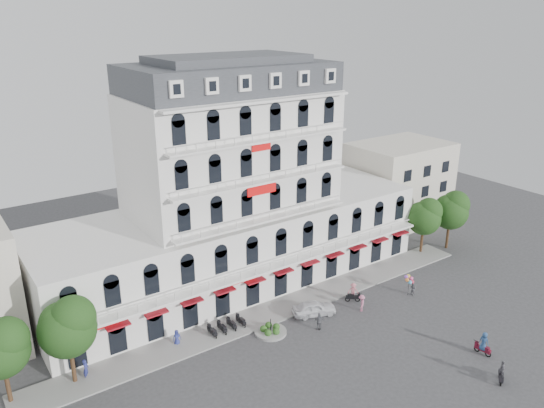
{
  "coord_description": "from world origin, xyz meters",
  "views": [
    {
      "loc": [
        -28.69,
        -30.95,
        29.88
      ],
      "look_at": [
        -0.03,
        10.0,
        11.8
      ],
      "focal_mm": 35.0,
      "sensor_mm": 36.0,
      "label": 1
    }
  ],
  "objects_px": {
    "parked_car": "(314,308)",
    "rider_east": "(484,343)",
    "rider_center": "(353,292)",
    "rider_northeast": "(502,371)",
    "balloon_vendor": "(411,285)"
  },
  "relations": [
    {
      "from": "parked_car",
      "to": "balloon_vendor",
      "type": "distance_m",
      "value": 11.86
    },
    {
      "from": "balloon_vendor",
      "to": "parked_car",
      "type": "bearing_deg",
      "value": 165.08
    },
    {
      "from": "parked_car",
      "to": "rider_east",
      "type": "height_order",
      "value": "rider_east"
    },
    {
      "from": "rider_northeast",
      "to": "rider_center",
      "type": "xyz_separation_m",
      "value": [
        -1.14,
        17.17,
        0.15
      ]
    },
    {
      "from": "parked_car",
      "to": "rider_east",
      "type": "relative_size",
      "value": 1.99
    },
    {
      "from": "rider_east",
      "to": "rider_center",
      "type": "xyz_separation_m",
      "value": [
        -3.31,
        13.92,
        0.03
      ]
    },
    {
      "from": "parked_car",
      "to": "rider_northeast",
      "type": "bearing_deg",
      "value": -140.27
    },
    {
      "from": "rider_east",
      "to": "rider_center",
      "type": "bearing_deg",
      "value": 7.17
    },
    {
      "from": "parked_car",
      "to": "rider_center",
      "type": "bearing_deg",
      "value": -74.12
    },
    {
      "from": "rider_east",
      "to": "parked_car",
      "type": "bearing_deg",
      "value": 24.52
    },
    {
      "from": "rider_east",
      "to": "rider_northeast",
      "type": "relative_size",
      "value": 1.08
    },
    {
      "from": "parked_car",
      "to": "rider_center",
      "type": "height_order",
      "value": "rider_center"
    },
    {
      "from": "rider_east",
      "to": "rider_northeast",
      "type": "xyz_separation_m",
      "value": [
        -2.16,
        -3.25,
        -0.13
      ]
    },
    {
      "from": "rider_east",
      "to": "rider_northeast",
      "type": "height_order",
      "value": "rider_east"
    },
    {
      "from": "parked_car",
      "to": "balloon_vendor",
      "type": "bearing_deg",
      "value": -85.02
    }
  ]
}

